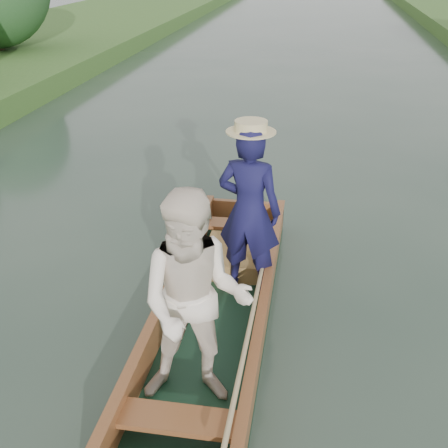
# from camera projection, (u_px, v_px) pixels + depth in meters

# --- Properties ---
(ground) EXTENTS (120.00, 120.00, 0.00)m
(ground) POSITION_uv_depth(u_px,v_px,m) (215.00, 328.00, 5.98)
(ground) COLOR #283D30
(ground) RESTS_ON ground
(punt) EXTENTS (1.21, 5.00, 2.05)m
(punt) POSITION_uv_depth(u_px,v_px,m) (218.00, 280.00, 5.40)
(punt) COLOR black
(punt) RESTS_ON ground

